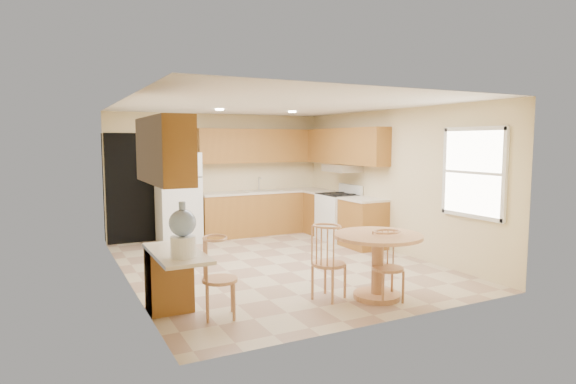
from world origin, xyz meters
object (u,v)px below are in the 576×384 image
refrigerator (178,198)px  stove (339,216)px  chair_table_b (393,261)px  chair_desk (222,271)px  chair_table_a (333,256)px  water_crock (183,232)px  dining_table (378,256)px

refrigerator → stove: bearing=-23.0°
chair_table_b → chair_desk: chair_desk is taller
chair_table_a → water_crock: 1.91m
water_crock → stove: bearing=38.9°
refrigerator → dining_table: (1.35, -4.46, -0.34)m
stove → chair_table_b: size_ratio=1.28×
chair_table_a → chair_table_b: chair_table_a is taller
refrigerator → chair_table_b: 4.90m
chair_table_a → chair_table_b: 0.72m
stove → chair_desk: bearing=-138.6°
stove → dining_table: (-1.52, -3.24, 0.06)m
refrigerator → chair_desk: refrigerator is taller
refrigerator → water_crock: bearing=-103.5°
stove → chair_table_a: 3.71m
stove → chair_desk: size_ratio=1.22×
chair_table_a → chair_desk: chair_table_a is taller
refrigerator → chair_table_a: 4.38m
dining_table → chair_table_a: 0.57m
chair_table_a → chair_desk: (-1.40, 0.01, -0.02)m
refrigerator → chair_table_b: refrigerator is taller
refrigerator → water_crock: refrigerator is taller
chair_table_a → chair_desk: bearing=-116.6°
dining_table → refrigerator: bearing=106.9°
chair_table_a → water_crock: water_crock is taller
stove → chair_table_a: (-2.07, -3.07, 0.09)m
refrigerator → chair_table_b: bearing=-73.3°
stove → dining_table: 3.58m
chair_table_b → chair_table_a: bearing=-22.9°
dining_table → chair_table_b: chair_table_b is taller
refrigerator → water_crock: (-1.05, -4.39, 0.16)m
chair_desk → water_crock: size_ratio=1.57×
dining_table → chair_desk: (-1.95, 0.17, 0.02)m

